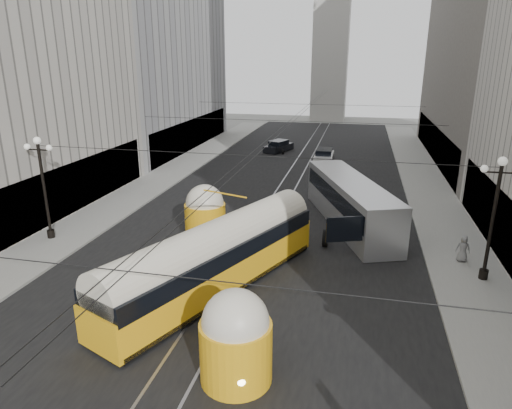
% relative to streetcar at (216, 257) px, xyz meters
% --- Properties ---
extents(road, '(20.00, 85.00, 0.02)m').
position_rel_streetcar_xyz_m(road, '(0.50, 18.29, -1.73)').
color(road, black).
rests_on(road, ground).
extents(sidewalk_left, '(4.00, 72.00, 0.15)m').
position_rel_streetcar_xyz_m(sidewalk_left, '(-11.50, 21.79, -1.66)').
color(sidewalk_left, gray).
rests_on(sidewalk_left, ground).
extents(sidewalk_right, '(4.00, 72.00, 0.15)m').
position_rel_streetcar_xyz_m(sidewalk_right, '(12.50, 21.79, -1.66)').
color(sidewalk_right, gray).
rests_on(sidewalk_right, ground).
extents(rail_left, '(0.12, 85.00, 0.04)m').
position_rel_streetcar_xyz_m(rail_left, '(-0.25, 18.29, -1.73)').
color(rail_left, gray).
rests_on(rail_left, ground).
extents(rail_right, '(0.12, 85.00, 0.04)m').
position_rel_streetcar_xyz_m(rail_right, '(1.25, 18.29, -1.73)').
color(rail_right, gray).
rests_on(rail_right, ground).
extents(building_left_far, '(12.60, 28.60, 28.60)m').
position_rel_streetcar_xyz_m(building_left_far, '(-19.50, 33.79, 12.58)').
color(building_left_far, '#999999').
rests_on(building_left_far, ground).
extents(distant_tower, '(6.00, 6.00, 31.36)m').
position_rel_streetcar_xyz_m(distant_tower, '(0.50, 65.79, 13.24)').
color(distant_tower, '#B2AFA8').
rests_on(distant_tower, ground).
extents(lamppost_left_mid, '(1.86, 0.44, 6.37)m').
position_rel_streetcar_xyz_m(lamppost_left_mid, '(-12.10, 3.79, 2.01)').
color(lamppost_left_mid, black).
rests_on(lamppost_left_mid, sidewalk_left).
extents(lamppost_right_mid, '(1.86, 0.44, 6.37)m').
position_rel_streetcar_xyz_m(lamppost_right_mid, '(13.10, 3.79, 2.01)').
color(lamppost_right_mid, black).
rests_on(lamppost_right_mid, sidewalk_right).
extents(catenary, '(25.00, 72.00, 0.23)m').
position_rel_streetcar_xyz_m(catenary, '(0.62, 17.28, 4.15)').
color(catenary, black).
rests_on(catenary, ground).
extents(streetcar, '(7.95, 15.03, 3.54)m').
position_rel_streetcar_xyz_m(streetcar, '(0.00, 0.00, 0.00)').
color(streetcar, yellow).
rests_on(streetcar, ground).
extents(city_bus, '(6.82, 12.86, 3.15)m').
position_rel_streetcar_xyz_m(city_bus, '(6.10, 10.74, -0.01)').
color(city_bus, '#B3B4B8').
rests_on(city_bus, ground).
extents(sedan_white_far, '(1.93, 4.62, 1.46)m').
position_rel_streetcar_xyz_m(sedan_white_far, '(2.81, 29.92, -1.07)').
color(sedan_white_far, white).
rests_on(sedan_white_far, ground).
extents(sedan_dark_far, '(3.22, 4.65, 1.36)m').
position_rel_streetcar_xyz_m(sedan_dark_far, '(-3.08, 34.70, -1.12)').
color(sedan_dark_far, black).
rests_on(sedan_dark_far, ground).
extents(pedestrian_sidewalk_right, '(0.79, 0.54, 1.52)m').
position_rel_streetcar_xyz_m(pedestrian_sidewalk_right, '(12.44, 5.78, -0.82)').
color(pedestrian_sidewalk_right, slate).
rests_on(pedestrian_sidewalk_right, sidewalk_right).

